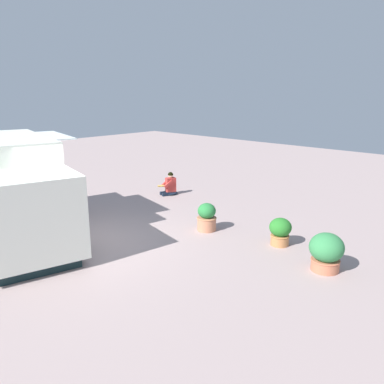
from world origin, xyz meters
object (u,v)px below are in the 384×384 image
(person_customer, at_px, (170,186))
(planter_flowering_side, at_px, (280,231))
(food_truck, at_px, (11,192))
(planter_flowering_near, at_px, (326,251))
(planter_flowering_far, at_px, (207,217))

(person_customer, distance_m, planter_flowering_side, 5.73)
(food_truck, relative_size, planter_flowering_near, 7.06)
(planter_flowering_far, bearing_deg, planter_flowering_side, -167.77)
(planter_flowering_near, relative_size, planter_flowering_far, 1.09)
(food_truck, xyz_separation_m, person_customer, (0.19, -5.76, -0.90))
(food_truck, xyz_separation_m, planter_flowering_side, (-5.34, -4.26, -0.85))
(planter_flowering_near, xyz_separation_m, planter_flowering_far, (3.48, -0.14, -0.06))
(food_truck, height_order, person_customer, food_truck)
(planter_flowering_far, height_order, planter_flowering_side, planter_flowering_far)
(food_truck, distance_m, person_customer, 5.83)
(food_truck, bearing_deg, person_customer, -88.14)
(planter_flowering_side, bearing_deg, planter_flowering_near, 158.34)
(food_truck, distance_m, planter_flowering_near, 7.77)
(person_customer, bearing_deg, planter_flowering_far, 151.08)
(planter_flowering_far, bearing_deg, person_customer, -28.92)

